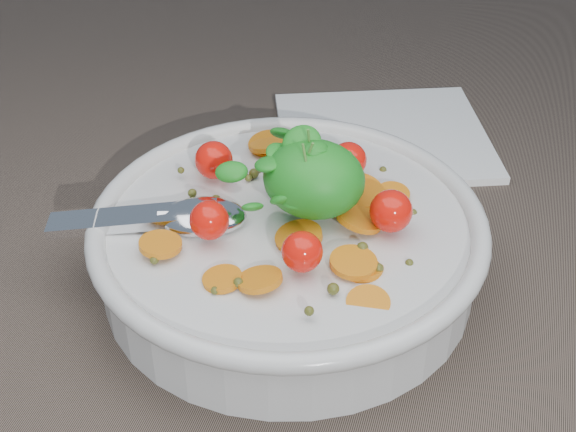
# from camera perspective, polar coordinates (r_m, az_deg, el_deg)

# --- Properties ---
(ground) EXTENTS (6.00, 6.00, 0.00)m
(ground) POSITION_cam_1_polar(r_m,az_deg,el_deg) (0.59, 0.37, -2.84)
(ground) COLOR brown
(ground) RESTS_ON ground
(bowl) EXTENTS (0.29, 0.27, 0.11)m
(bowl) POSITION_cam_1_polar(r_m,az_deg,el_deg) (0.55, 0.02, -1.88)
(bowl) COLOR silver
(bowl) RESTS_ON ground
(napkin) EXTENTS (0.23, 0.21, 0.01)m
(napkin) POSITION_cam_1_polar(r_m,az_deg,el_deg) (0.72, 6.78, 5.66)
(napkin) COLOR white
(napkin) RESTS_ON ground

